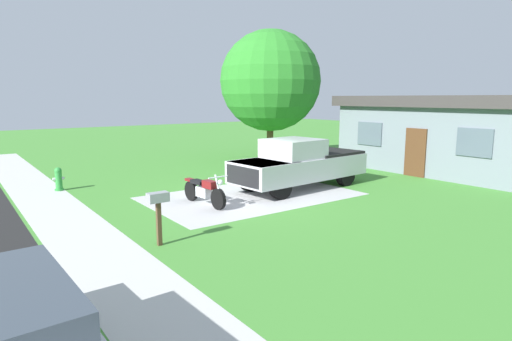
# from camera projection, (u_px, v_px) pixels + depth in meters

# --- Properties ---
(ground_plane) EXTENTS (80.00, 80.00, 0.00)m
(ground_plane) POSITION_uv_depth(u_px,v_px,m) (252.00, 196.00, 14.94)
(ground_plane) COLOR #428633
(driveway_pad) EXTENTS (4.48, 7.16, 0.01)m
(driveway_pad) POSITION_uv_depth(u_px,v_px,m) (252.00, 196.00, 14.94)
(driveway_pad) COLOR #B2B2B2
(driveway_pad) RESTS_ON ground
(sidewalk_strip) EXTENTS (36.00, 1.80, 0.01)m
(sidewalk_strip) POSITION_uv_depth(u_px,v_px,m) (71.00, 226.00, 11.45)
(sidewalk_strip) COLOR #BBBBB6
(sidewalk_strip) RESTS_ON ground
(motorcycle) EXTENTS (2.21, 0.70, 1.09)m
(motorcycle) POSITION_uv_depth(u_px,v_px,m) (204.00, 191.00, 13.60)
(motorcycle) COLOR black
(motorcycle) RESTS_ON ground
(pickup_truck) EXTENTS (2.41, 5.75, 1.90)m
(pickup_truck) POSITION_uv_depth(u_px,v_px,m) (301.00, 163.00, 16.11)
(pickup_truck) COLOR black
(pickup_truck) RESTS_ON ground
(fire_hydrant) EXTENTS (0.32, 0.40, 0.87)m
(fire_hydrant) POSITION_uv_depth(u_px,v_px,m) (59.00, 179.00, 15.75)
(fire_hydrant) COLOR #2D8C38
(fire_hydrant) RESTS_ON ground
(mailbox) EXTENTS (0.26, 0.48, 1.26)m
(mailbox) POSITION_uv_depth(u_px,v_px,m) (158.00, 205.00, 9.78)
(mailbox) COLOR #4C3823
(mailbox) RESTS_ON ground
(shade_tree) EXTENTS (5.34, 5.34, 6.96)m
(shade_tree) POSITION_uv_depth(u_px,v_px,m) (270.00, 81.00, 22.63)
(shade_tree) COLOR brown
(shade_tree) RESTS_ON ground
(neighbor_house) EXTENTS (9.60, 5.60, 3.50)m
(neighbor_house) POSITION_uv_depth(u_px,v_px,m) (448.00, 133.00, 19.85)
(neighbor_house) COLOR slate
(neighbor_house) RESTS_ON ground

